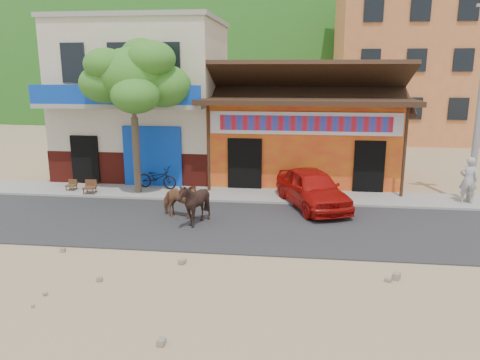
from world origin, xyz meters
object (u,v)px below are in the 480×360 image
object	(u,v)px
red_car	(312,188)
scooter	(157,178)
tree	(134,117)
cow_dark	(194,203)
cafe_chair_right	(71,181)
cafe_chair_left	(89,182)
pedestrian	(468,180)
cow_tan	(180,200)

from	to	relation	value
red_car	scooter	bearing A→B (deg)	143.68
tree	cow_dark	size ratio (longest dim) A/B	4.13
red_car	cafe_chair_right	distance (m)	9.76
scooter	cafe_chair_left	distance (m)	2.68
red_car	cafe_chair_right	size ratio (longest dim) A/B	5.24
cow_dark	cafe_chair_left	distance (m)	5.80
scooter	cafe_chair_left	xyz separation A→B (m)	(-2.42, -1.16, 0.04)
red_car	pedestrian	size ratio (longest dim) A/B	2.38
cow_tan	pedestrian	size ratio (longest dim) A/B	0.84
cow_dark	pedestrian	size ratio (longest dim) A/B	0.84
cafe_chair_left	scooter	bearing A→B (deg)	20.49
tree	cow_tan	bearing A→B (deg)	-49.43
tree	cafe_chair_right	size ratio (longest dim) A/B	7.63
cow_tan	cow_dark	bearing A→B (deg)	-120.22
cow_dark	pedestrian	distance (m)	10.12
cafe_chair_left	cow_tan	bearing A→B (deg)	-34.04
cow_tan	cafe_chair_left	size ratio (longest dim) A/B	1.47
tree	cafe_chair_left	size ratio (longest dim) A/B	6.08
scooter	pedestrian	size ratio (longest dim) A/B	1.00
tree	cow_dark	bearing A→B (deg)	-48.74
red_car	cafe_chair_right	bearing A→B (deg)	152.93
tree	cafe_chair_right	distance (m)	3.83
red_car	cafe_chair_left	size ratio (longest dim) A/B	4.17
cow_dark	scooter	xyz separation A→B (m)	(-2.51, 4.21, -0.19)
tree	pedestrian	distance (m)	12.78
cow_tan	pedestrian	world-z (taller)	pedestrian
cafe_chair_left	cafe_chair_right	bearing A→B (deg)	151.22
red_car	cafe_chair_left	bearing A→B (deg)	155.13
red_car	scooter	xyz separation A→B (m)	(-6.31, 1.66, -0.17)
cafe_chair_left	tree	bearing A→B (deg)	10.26
red_car	cafe_chair_left	world-z (taller)	red_car
scooter	cafe_chair_right	size ratio (longest dim) A/B	2.20
pedestrian	cafe_chair_left	distance (m)	14.43
cafe_chair_right	tree	bearing A→B (deg)	1.66
cow_tan	cafe_chair_right	world-z (taller)	cow_tan
red_car	cow_tan	bearing A→B (deg)	-178.92
tree	red_car	world-z (taller)	tree
scooter	cafe_chair_left	size ratio (longest dim) A/B	1.75
cow_tan	cow_dark	xyz separation A→B (m)	(0.66, -0.68, 0.11)
cow_tan	cow_dark	distance (m)	0.96
tree	cow_tan	world-z (taller)	tree
cafe_chair_right	cow_tan	bearing A→B (deg)	-27.72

